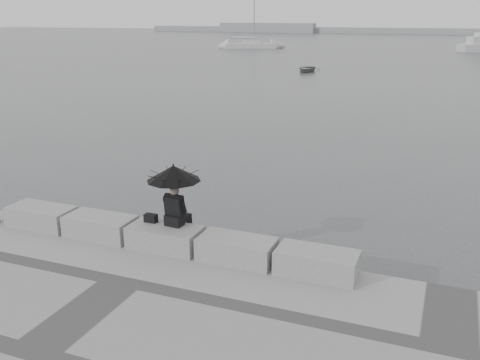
% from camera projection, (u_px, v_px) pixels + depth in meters
% --- Properties ---
extents(ground, '(360.00, 360.00, 0.00)m').
position_uv_depth(ground, '(176.00, 260.00, 12.34)').
color(ground, '#434547').
rests_on(ground, ground).
extents(stone_block_far_left, '(1.60, 0.80, 0.50)m').
position_uv_depth(stone_block_far_left, '(42.00, 217.00, 12.91)').
color(stone_block_far_left, gray).
rests_on(stone_block_far_left, promenade).
extents(stone_block_left, '(1.60, 0.80, 0.50)m').
position_uv_depth(stone_block_left, '(100.00, 227.00, 12.31)').
color(stone_block_left, gray).
rests_on(stone_block_left, promenade).
extents(stone_block_centre, '(1.60, 0.80, 0.50)m').
position_uv_depth(stone_block_centre, '(165.00, 237.00, 11.71)').
color(stone_block_centre, gray).
rests_on(stone_block_centre, promenade).
extents(stone_block_right, '(1.60, 0.80, 0.50)m').
position_uv_depth(stone_block_right, '(237.00, 250.00, 11.11)').
color(stone_block_right, gray).
rests_on(stone_block_right, promenade).
extents(stone_block_far_right, '(1.60, 0.80, 0.50)m').
position_uv_depth(stone_block_far_right, '(317.00, 263.00, 10.51)').
color(stone_block_far_right, gray).
rests_on(stone_block_far_right, promenade).
extents(seated_person, '(1.18, 1.18, 1.39)m').
position_uv_depth(seated_person, '(174.00, 181.00, 11.47)').
color(seated_person, black).
rests_on(seated_person, stone_block_centre).
extents(bag, '(0.28, 0.16, 0.18)m').
position_uv_depth(bag, '(151.00, 218.00, 11.90)').
color(bag, black).
rests_on(bag, stone_block_centre).
extents(distant_landmass, '(180.00, 8.00, 2.80)m').
position_uv_depth(distant_landmass, '(409.00, 31.00, 152.01)').
color(distant_landmass, '#929497').
rests_on(distant_landmass, ground).
extents(sailboat_left, '(8.58, 5.65, 12.90)m').
position_uv_depth(sailboat_left, '(251.00, 45.00, 88.17)').
color(sailboat_left, silver).
rests_on(sailboat_left, ground).
extents(dinghy, '(3.36, 1.60, 0.55)m').
position_uv_depth(dinghy, '(307.00, 69.00, 52.38)').
color(dinghy, gray).
rests_on(dinghy, ground).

